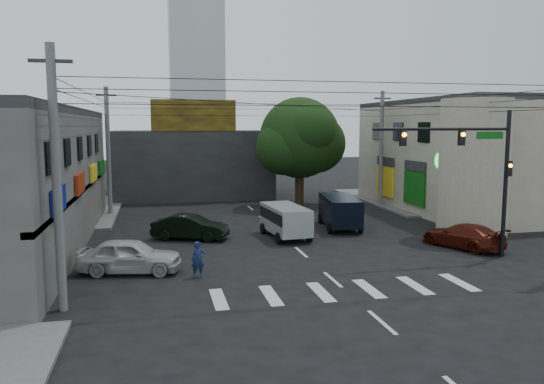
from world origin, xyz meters
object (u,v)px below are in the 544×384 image
object	(u,v)px
utility_pole_far_left	(108,152)
dark_sedan	(190,227)
white_compact	(130,256)
navy_van	(340,213)
silver_minivan	(285,222)
street_tree	(300,138)
maroon_sedan	(463,236)
traffic_officer	(198,260)
utility_pole_far_right	(381,149)
traffic_gantry	(476,160)
utility_pole_near_left	(57,180)

from	to	relation	value
utility_pole_far_left	dark_sedan	size ratio (longest dim) A/B	2.02
white_compact	navy_van	xyz separation A→B (m)	(12.52, 7.81, 0.23)
silver_minivan	white_compact	bearing A→B (deg)	118.68
dark_sedan	white_compact	world-z (taller)	white_compact
utility_pole_far_left	street_tree	bearing A→B (deg)	3.95
maroon_sedan	silver_minivan	bearing A→B (deg)	-50.16
street_tree	traffic_officer	world-z (taller)	street_tree
white_compact	silver_minivan	world-z (taller)	silver_minivan
utility_pole_far_left	white_compact	distance (m)	16.65
white_compact	navy_van	bearing A→B (deg)	-47.18
white_compact	traffic_officer	xyz separation A→B (m)	(2.88, -1.37, 0.02)
utility_pole_far_left	maroon_sedan	world-z (taller)	utility_pole_far_left
street_tree	maroon_sedan	size ratio (longest dim) A/B	1.79
maroon_sedan	street_tree	bearing A→B (deg)	-96.07
utility_pole_far_left	utility_pole_far_right	xyz separation A→B (m)	(21.00, 0.00, 0.00)
street_tree	navy_van	distance (m)	10.28
dark_sedan	maroon_sedan	xyz separation A→B (m)	(14.01, -5.22, -0.06)
maroon_sedan	navy_van	world-z (taller)	navy_van
street_tree	utility_pole_far_left	size ratio (longest dim) A/B	0.95
traffic_gantry	utility_pole_far_right	size ratio (longest dim) A/B	0.78
traffic_gantry	white_compact	distance (m)	16.75
dark_sedan	maroon_sedan	bearing A→B (deg)	-88.97
utility_pole_near_left	white_compact	xyz separation A→B (m)	(2.10, 4.43, -3.83)
traffic_gantry	utility_pole_near_left	xyz separation A→B (m)	(-18.32, -3.50, -0.23)
navy_van	traffic_officer	distance (m)	13.32
traffic_gantry	dark_sedan	bearing A→B (deg)	150.85
traffic_gantry	navy_van	bearing A→B (deg)	112.97
street_tree	silver_minivan	bearing A→B (deg)	-109.13
utility_pole_far_left	utility_pole_far_right	bearing A→B (deg)	0.00
maroon_sedan	traffic_officer	world-z (taller)	traffic_officer
utility_pole_far_left	dark_sedan	distance (m)	11.61
utility_pole_near_left	silver_minivan	size ratio (longest dim) A/B	2.06
traffic_officer	utility_pole_far_left	bearing A→B (deg)	101.40
utility_pole_far_right	silver_minivan	bearing A→B (deg)	-135.24
street_tree	navy_van	bearing A→B (deg)	-89.28
utility_pole_near_left	traffic_officer	bearing A→B (deg)	31.55
street_tree	dark_sedan	bearing A→B (deg)	-131.28
traffic_gantry	utility_pole_far_right	xyz separation A→B (m)	(2.68, 17.00, -0.23)
street_tree	utility_pole_far_left	bearing A→B (deg)	-176.05
street_tree	utility_pole_near_left	xyz separation A→B (m)	(-14.50, -21.50, -0.87)
traffic_gantry	white_compact	world-z (taller)	traffic_gantry
maroon_sedan	traffic_officer	distance (m)	14.41
street_tree	maroon_sedan	xyz separation A→B (m)	(4.66, -15.87, -4.82)
traffic_officer	street_tree	bearing A→B (deg)	58.16
utility_pole_near_left	utility_pole_far_left	xyz separation A→B (m)	(0.00, 20.50, 0.00)
traffic_gantry	maroon_sedan	distance (m)	4.76
maroon_sedan	silver_minivan	world-z (taller)	silver_minivan
utility_pole_near_left	traffic_officer	world-z (taller)	utility_pole_near_left
street_tree	white_compact	distance (m)	21.62
utility_pole_near_left	traffic_officer	xyz separation A→B (m)	(4.98, 3.06, -3.82)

